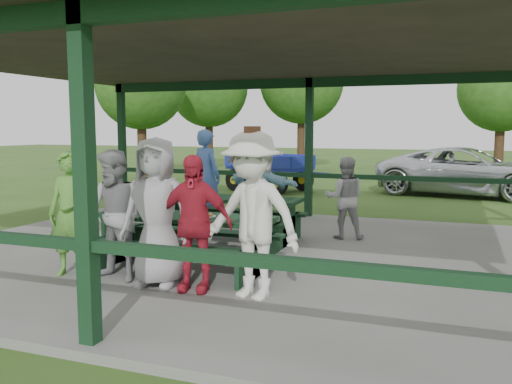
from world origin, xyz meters
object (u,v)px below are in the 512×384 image
at_px(contestant_white_fedora, 252,215).
at_px(spectator_grey, 345,198).
at_px(spectator_blue, 207,176).
at_px(farm_trailer, 269,171).
at_px(picnic_table_near, 184,235).
at_px(spectator_lblue, 257,186).
at_px(contestant_green, 71,214).
at_px(picnic_table_far, 227,213).
at_px(pickup_truck, 468,172).
at_px(contestant_grey_left, 115,216).
at_px(contestant_red, 193,223).
at_px(contestant_grey_mid, 157,212).

relative_size(contestant_white_fedora, spectator_grey, 1.36).
distance_m(spectator_blue, farm_trailer, 6.54).
xyz_separation_m(picnic_table_near, spectator_lblue, (0.04, 2.79, 0.40)).
relative_size(contestant_green, contestant_white_fedora, 0.84).
bearing_deg(contestant_green, picnic_table_near, 21.39).
relative_size(picnic_table_far, pickup_truck, 0.49).
bearing_deg(contestant_grey_left, contestant_white_fedora, 7.33).
relative_size(spectator_lblue, farm_trailer, 0.48).
xyz_separation_m(spectator_lblue, spectator_grey, (1.61, 0.06, -0.16)).
bearing_deg(pickup_truck, picnic_table_far, 167.47).
bearing_deg(picnic_table_near, spectator_blue, 110.93).
height_order(contestant_green, spectator_blue, spectator_blue).
relative_size(contestant_red, contestant_white_fedora, 0.83).
xyz_separation_m(contestant_green, pickup_truck, (4.99, 11.69, -0.20)).
distance_m(contestant_grey_left, spectator_blue, 4.42).
xyz_separation_m(spectator_lblue, farm_trailer, (-2.26, 7.22, -0.34)).
bearing_deg(contestant_green, spectator_blue, 79.47).
relative_size(picnic_table_near, farm_trailer, 0.69).
bearing_deg(spectator_lblue, picnic_table_near, 112.78).
bearing_deg(farm_trailer, spectator_lblue, -54.25).
distance_m(contestant_green, contestant_white_fedora, 2.56).
relative_size(pickup_truck, farm_trailer, 1.43).
distance_m(contestant_grey_left, contestant_grey_mid, 0.61).
relative_size(contestant_grey_left, spectator_grey, 1.16).
bearing_deg(spectator_lblue, contestant_green, 94.25).
bearing_deg(picnic_table_far, picnic_table_near, -83.78).
bearing_deg(picnic_table_far, contestant_red, -74.44).
bearing_deg(farm_trailer, contestant_red, -57.20).
xyz_separation_m(contestant_grey_left, contestant_white_fedora, (1.87, -0.05, 0.12)).
bearing_deg(spectator_blue, contestant_red, 133.61).
xyz_separation_m(pickup_truck, farm_trailer, (-5.99, -0.88, -0.10)).
relative_size(spectator_lblue, spectator_blue, 0.92).
height_order(contestant_grey_mid, contestant_red, contestant_grey_mid).
bearing_deg(picnic_table_near, contestant_grey_mid, -85.24).
distance_m(spectator_grey, farm_trailer, 8.14).
xyz_separation_m(contestant_green, contestant_grey_left, (0.69, 0.00, 0.01)).
height_order(contestant_green, spectator_lblue, spectator_lblue).
distance_m(contestant_green, spectator_lblue, 3.82).
distance_m(picnic_table_far, spectator_grey, 2.07).
xyz_separation_m(contestant_green, contestant_grey_mid, (1.29, -0.01, 0.09)).
xyz_separation_m(contestant_red, pickup_truck, (3.20, 11.72, -0.19)).
height_order(picnic_table_far, pickup_truck, pickup_truck).
bearing_deg(spectator_blue, farm_trailer, -62.52).
height_order(contestant_white_fedora, spectator_grey, contestant_white_fedora).
bearing_deg(farm_trailer, picnic_table_far, -57.61).
bearing_deg(picnic_table_near, contestant_red, -55.69).
height_order(contestant_green, contestant_grey_left, contestant_grey_left).
distance_m(contestant_white_fedora, pickup_truck, 11.99).
bearing_deg(spectator_blue, contestant_white_fedora, 141.30).
bearing_deg(picnic_table_far, contestant_white_fedora, -61.51).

